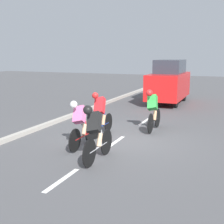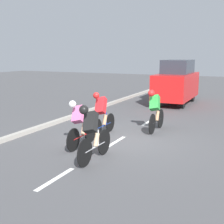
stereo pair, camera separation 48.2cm
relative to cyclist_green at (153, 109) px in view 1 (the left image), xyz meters
The scene contains 10 objects.
ground_plane 1.85m from the cyclist_green, 65.59° to the left, with size 60.00×60.00×0.00m, color #4C4C4F.
lane_stripe_near 5.17m from the cyclist_green, 82.25° to the left, with size 0.12×1.40×0.01m, color white.
lane_stripe_mid 2.14m from the cyclist_green, 69.69° to the left, with size 0.12×1.40×0.01m, color white.
lane_stripe_far 1.70m from the cyclist_green, 62.78° to the right, with size 0.12×1.40×0.01m, color white.
curb 4.37m from the cyclist_green, 25.57° to the left, with size 0.20×28.50×0.14m, color #A8A399.
cyclist_green is the anchor object (origin of this frame).
cyclist_black 3.72m from the cyclist_green, 81.95° to the left, with size 0.45×1.76×1.49m.
cyclist_pink 3.13m from the cyclist_green, 63.14° to the left, with size 0.43×1.67×1.43m.
cyclist_red 1.94m from the cyclist_green, 41.63° to the left, with size 0.43×1.66×1.49m.
support_car 6.49m from the cyclist_green, 82.85° to the right, with size 1.70×4.07×2.38m.
Camera 1 is at (-3.45, 9.09, 2.74)m, focal length 50.00 mm.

